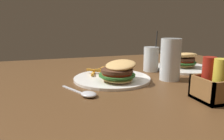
# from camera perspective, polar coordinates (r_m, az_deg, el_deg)

# --- Properties ---
(dining_table) EXTENTS (1.26, 1.38, 0.70)m
(dining_table) POSITION_cam_1_polar(r_m,az_deg,el_deg) (0.89, 6.19, -8.94)
(dining_table) COLOR brown
(dining_table) RESTS_ON ground_plane
(meal_plate_near) EXTENTS (0.31, 0.31, 0.09)m
(meal_plate_near) POSITION_cam_1_polar(r_m,az_deg,el_deg) (0.85, 0.77, -1.24)
(meal_plate_near) COLOR white
(meal_plate_near) RESTS_ON dining_table
(beer_glass) EXTENTS (0.08, 0.08, 0.16)m
(beer_glass) POSITION_cam_1_polar(r_m,az_deg,el_deg) (0.89, 14.98, 2.31)
(beer_glass) COLOR silver
(beer_glass) RESTS_ON dining_table
(juice_glass) EXTENTS (0.07, 0.07, 0.19)m
(juice_glass) POSITION_cam_1_polar(r_m,az_deg,el_deg) (1.04, 10.17, 2.69)
(juice_glass) COLOR silver
(juice_glass) RESTS_ON dining_table
(spoon) EXTENTS (0.17, 0.10, 0.02)m
(spoon) POSITION_cam_1_polar(r_m,az_deg,el_deg) (0.69, -6.50, -6.20)
(spoon) COLOR silver
(spoon) RESTS_ON dining_table
(meal_plate_far) EXTENTS (0.27, 0.27, 0.09)m
(meal_plate_far) POSITION_cam_1_polar(r_m,az_deg,el_deg) (1.12, 18.19, 1.56)
(meal_plate_far) COLOR white
(meal_plate_far) RESTS_ON dining_table
(condiment_caddy) EXTENTS (0.10, 0.10, 0.13)m
(condiment_caddy) POSITION_cam_1_polar(r_m,az_deg,el_deg) (0.71, 25.03, -3.46)
(condiment_caddy) COLOR brown
(condiment_caddy) RESTS_ON dining_table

